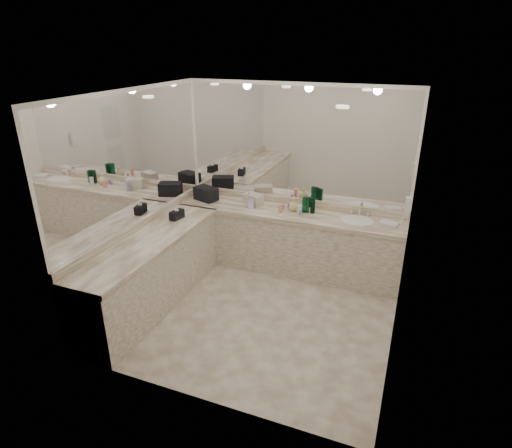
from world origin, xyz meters
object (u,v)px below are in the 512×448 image
at_px(hand_towel, 389,224).
at_px(soap_bottle_c, 294,205).
at_px(soap_bottle_b, 251,202).
at_px(black_toiletry_bag, 206,194).
at_px(cream_cosmetic_case, 253,199).
at_px(wall_phone, 407,207).
at_px(sink, 357,221).
at_px(soap_bottle_a, 249,198).

height_order(hand_towel, soap_bottle_c, soap_bottle_c).
distance_m(hand_towel, soap_bottle_b, 1.89).
distance_m(black_toiletry_bag, cream_cosmetic_case, 0.73).
distance_m(wall_phone, cream_cosmetic_case, 2.22).
height_order(wall_phone, soap_bottle_c, wall_phone).
bearing_deg(soap_bottle_c, soap_bottle_b, -168.20).
height_order(hand_towel, soap_bottle_b, soap_bottle_b).
bearing_deg(wall_phone, sink, 140.43).
xyz_separation_m(sink, soap_bottle_a, (-1.56, 0.06, 0.10)).
height_order(sink, soap_bottle_b, soap_bottle_b).
xyz_separation_m(hand_towel, soap_bottle_c, (-1.29, 0.04, 0.07)).
height_order(cream_cosmetic_case, hand_towel, cream_cosmetic_case).
bearing_deg(hand_towel, black_toiletry_bag, -179.80).
distance_m(hand_towel, soap_bottle_a, 1.97).
distance_m(black_toiletry_bag, soap_bottle_a, 0.67).
distance_m(sink, cream_cosmetic_case, 1.51).
xyz_separation_m(black_toiletry_bag, soap_bottle_a, (0.67, 0.07, -0.00)).
bearing_deg(black_toiletry_bag, hand_towel, 0.20).
height_order(wall_phone, hand_towel, wall_phone).
bearing_deg(soap_bottle_b, hand_towel, 2.44).
xyz_separation_m(cream_cosmetic_case, soap_bottle_b, (0.03, -0.16, 0.01)).
height_order(cream_cosmetic_case, soap_bottle_c, soap_bottle_c).
height_order(soap_bottle_a, soap_bottle_b, soap_bottle_a).
bearing_deg(cream_cosmetic_case, black_toiletry_bag, -150.80).
distance_m(sink, soap_bottle_c, 0.89).
bearing_deg(soap_bottle_c, soap_bottle_a, 178.97).
distance_m(wall_phone, soap_bottle_c, 1.63).
distance_m(black_toiletry_bag, soap_bottle_c, 1.35).
distance_m(wall_phone, soap_bottle_b, 2.16).
height_order(cream_cosmetic_case, soap_bottle_a, soap_bottle_a).
relative_size(soap_bottle_a, soap_bottle_c, 1.01).
relative_size(wall_phone, soap_bottle_b, 1.39).
bearing_deg(wall_phone, soap_bottle_b, 168.57).
height_order(soap_bottle_a, soap_bottle_c, soap_bottle_a).
height_order(sink, hand_towel, hand_towel).
relative_size(cream_cosmetic_case, soap_bottle_a, 1.48).
bearing_deg(cream_cosmetic_case, soap_bottle_a, -136.92).
distance_m(cream_cosmetic_case, soap_bottle_b, 0.16).
height_order(sink, cream_cosmetic_case, cream_cosmetic_case).
bearing_deg(black_toiletry_bag, soap_bottle_c, 2.28).
bearing_deg(black_toiletry_bag, sink, 0.20).
relative_size(black_toiletry_bag, hand_towel, 1.52).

